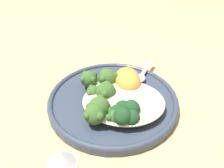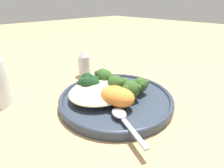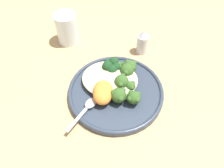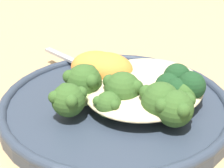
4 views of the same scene
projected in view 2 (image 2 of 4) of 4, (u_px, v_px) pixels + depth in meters
ground_plane at (120, 104)px, 0.44m from camera, size 4.00×4.00×0.00m
plate at (115, 98)px, 0.44m from camera, size 0.28×0.28×0.02m
quinoa_mound at (101, 90)px, 0.43m from camera, size 0.17×0.14×0.02m
broccoli_stalk_0 at (129, 90)px, 0.42m from camera, size 0.08×0.08×0.04m
broccoli_stalk_1 at (135, 87)px, 0.44m from camera, size 0.12×0.07×0.04m
broccoli_stalk_2 at (121, 85)px, 0.45m from camera, size 0.10×0.03×0.03m
broccoli_stalk_3 at (114, 85)px, 0.44m from camera, size 0.09×0.05×0.04m
broccoli_stalk_4 at (105, 80)px, 0.47m from camera, size 0.10×0.11×0.04m
broccoli_stalk_5 at (103, 78)px, 0.48m from camera, size 0.09×0.11×0.04m
broccoli_stalk_6 at (95, 84)px, 0.46m from camera, size 0.04×0.11×0.03m
sweet_potato_chunk_0 at (115, 96)px, 0.39m from camera, size 0.07×0.08×0.04m
sweet_potato_chunk_1 at (120, 97)px, 0.38m from camera, size 0.07×0.08×0.04m
kale_tuft at (89, 82)px, 0.46m from camera, size 0.06×0.06×0.04m
spoon at (122, 117)px, 0.35m from camera, size 0.06×0.12×0.01m
salt_shaker at (84, 63)px, 0.59m from camera, size 0.04×0.04×0.09m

